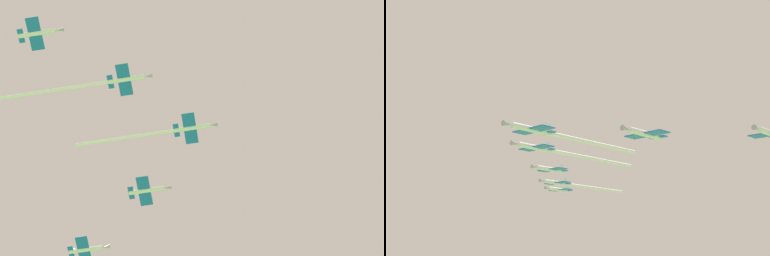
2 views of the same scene
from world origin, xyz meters
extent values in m
cylinder|color=white|center=(-0.70, 14.22, 208.59)|extent=(10.04, 6.47, 1.32)
cone|color=#9EA3AD|center=(5.04, 10.97, 208.59)|extent=(2.71, 2.27, 1.25)
cube|color=blue|center=(-1.22, 14.51, 208.53)|extent=(8.07, 10.24, 0.22)
cube|color=blue|center=(-4.81, 16.55, 208.59)|extent=(3.47, 4.38, 0.22)
cube|color=white|center=(-4.73, 16.50, 209.67)|extent=(1.76, 1.11, 2.16)
cylinder|color=white|center=(-18.50, 24.31, 208.59)|extent=(26.66, 15.65, 0.92)
cylinder|color=white|center=(-6.75, 37.81, 207.66)|extent=(10.04, 6.47, 1.32)
cone|color=#9EA3AD|center=(-1.01, 34.55, 207.66)|extent=(2.71, 2.27, 1.25)
cube|color=blue|center=(-7.27, 38.10, 207.60)|extent=(8.07, 10.24, 0.22)
cube|color=blue|center=(-10.86, 40.14, 207.66)|extent=(3.47, 4.38, 0.22)
cube|color=white|center=(-10.78, 40.09, 208.74)|extent=(1.76, 1.11, 2.16)
cylinder|color=white|center=(-24.04, 7.29, 209.51)|extent=(10.04, 6.47, 1.32)
cone|color=#9EA3AD|center=(-18.31, 4.04, 209.51)|extent=(2.71, 2.27, 1.25)
cube|color=blue|center=(-24.57, 7.59, 209.45)|extent=(8.07, 10.24, 0.22)
cube|color=blue|center=(-28.16, 9.62, 209.51)|extent=(3.47, 4.38, 0.22)
cube|color=white|center=(-28.07, 9.58, 210.59)|extent=(1.76, 1.11, 2.16)
cylinder|color=white|center=(-43.63, 18.39, 209.51)|extent=(30.23, 17.68, 0.92)
cylinder|color=white|center=(-17.85, 64.25, 208.79)|extent=(10.04, 6.47, 1.32)
cone|color=#9EA3AD|center=(-12.11, 61.00, 208.79)|extent=(2.71, 2.27, 1.25)
cube|color=blue|center=(-18.37, 64.55, 208.73)|extent=(8.07, 10.24, 0.22)
cube|color=blue|center=(-21.96, 66.58, 208.79)|extent=(3.47, 4.38, 0.22)
cube|color=white|center=(-21.88, 66.54, 209.87)|extent=(1.76, 1.11, 2.16)
cylinder|color=white|center=(-52.44, 3.23, 208.38)|extent=(10.04, 6.47, 1.32)
cone|color=#9EA3AD|center=(-46.70, -0.03, 208.38)|extent=(2.71, 2.27, 1.25)
cube|color=blue|center=(-52.96, 3.52, 208.32)|extent=(8.07, 10.24, 0.22)
cube|color=blue|center=(-56.55, 5.56, 208.38)|extent=(3.47, 4.38, 0.22)
cube|color=white|center=(-56.46, 5.51, 209.46)|extent=(1.76, 1.11, 2.16)
camera|label=1|loc=(-24.32, -48.08, 3.55)|focal=67.46mm
camera|label=2|loc=(111.08, 51.95, 181.14)|focal=52.92mm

